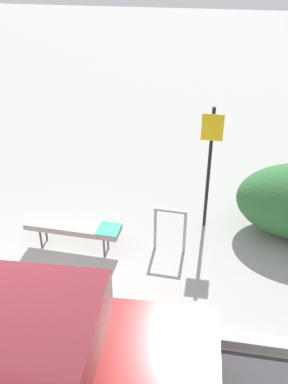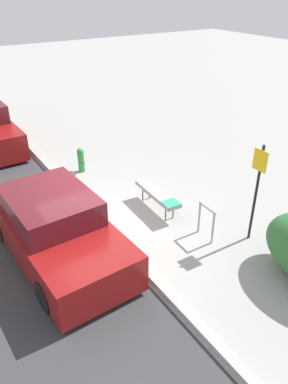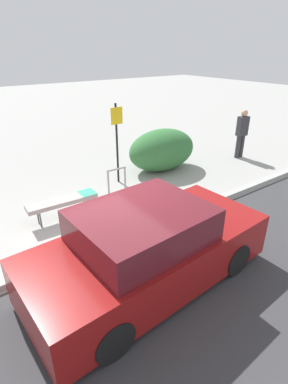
{
  "view_description": "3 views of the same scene",
  "coord_description": "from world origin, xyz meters",
  "px_view_note": "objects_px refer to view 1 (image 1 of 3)",
  "views": [
    {
      "loc": [
        2.15,
        -3.99,
        4.66
      ],
      "look_at": [
        1.09,
        2.06,
        0.96
      ],
      "focal_mm": 40.0,
      "sensor_mm": 36.0,
      "label": 1
    },
    {
      "loc": [
        6.75,
        -3.14,
        5.21
      ],
      "look_at": [
        0.14,
        1.04,
        0.74
      ],
      "focal_mm": 35.0,
      "sensor_mm": 36.0,
      "label": 2
    },
    {
      "loc": [
        -2.07,
        -4.5,
        3.66
      ],
      "look_at": [
        1.58,
        0.58,
        0.62
      ],
      "focal_mm": 28.0,
      "sensor_mm": 36.0,
      "label": 3
    }
  ],
  "objects_px": {
    "bike_rack": "(170,226)",
    "sign_post": "(210,159)",
    "parked_car_near": "(22,367)",
    "bench": "(74,227)"
  },
  "relations": [
    {
      "from": "bike_rack",
      "to": "sign_post",
      "type": "height_order",
      "value": "sign_post"
    },
    {
      "from": "sign_post",
      "to": "bike_rack",
      "type": "bearing_deg",
      "value": -123.32
    },
    {
      "from": "sign_post",
      "to": "parked_car_near",
      "type": "bearing_deg",
      "value": -114.66
    },
    {
      "from": "parked_car_near",
      "to": "bike_rack",
      "type": "bearing_deg",
      "value": 64.87
    },
    {
      "from": "bench",
      "to": "bike_rack",
      "type": "bearing_deg",
      "value": 10.78
    },
    {
      "from": "bench",
      "to": "parked_car_near",
      "type": "distance_m",
      "value": 2.87
    },
    {
      "from": "sign_post",
      "to": "parked_car_near",
      "type": "relative_size",
      "value": 0.54
    },
    {
      "from": "bike_rack",
      "to": "sign_post",
      "type": "distance_m",
      "value": 1.34
    },
    {
      "from": "sign_post",
      "to": "parked_car_near",
      "type": "xyz_separation_m",
      "value": [
        -1.8,
        -3.92,
        -0.73
      ]
    },
    {
      "from": "bike_rack",
      "to": "parked_car_near",
      "type": "relative_size",
      "value": 0.19
    }
  ]
}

